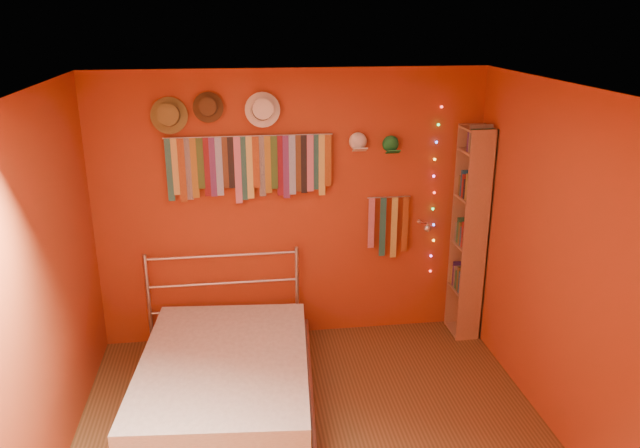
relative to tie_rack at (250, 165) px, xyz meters
name	(u,v)px	position (x,y,z in m)	size (l,w,h in m)	color
back_wall	(292,209)	(0.37, 0.07, -0.44)	(3.50, 0.02, 2.50)	#9E3D19
right_wall	(572,275)	(2.12, -1.68, -0.44)	(0.02, 3.50, 2.50)	#9E3D19
left_wall	(33,307)	(-1.38, -1.68, -0.44)	(0.02, 3.50, 2.50)	#9E3D19
ceiling	(318,93)	(0.37, -1.68, 0.81)	(3.50, 3.50, 0.02)	white
tie_rack	(250,165)	(0.00, 0.00, 0.00)	(1.45, 0.03, 0.60)	silver
small_tie_rack	(389,224)	(1.26, 0.00, -0.60)	(0.40, 0.03, 0.59)	silver
fedora_olive	(169,115)	(-0.65, -0.03, 0.45)	(0.31, 0.17, 0.30)	olive
fedora_brown	(208,107)	(-0.33, -0.03, 0.51)	(0.25, 0.14, 0.25)	#4D341B
fedora_white	(263,109)	(0.13, -0.03, 0.48)	(0.30, 0.16, 0.30)	white
cap_white	(358,142)	(0.95, 0.01, 0.18)	(0.17, 0.21, 0.17)	white
cap_green	(391,144)	(1.25, 0.01, 0.14)	(0.16, 0.21, 0.16)	#1A7836
fairy_lights	(434,193)	(1.69, 0.03, -0.32)	(0.06, 0.02, 1.60)	#FF3333
reading_lamp	(426,227)	(1.56, -0.16, -0.59)	(0.07, 0.30, 0.09)	silver
bookshelf	(474,233)	(2.02, -0.15, -0.67)	(0.25, 0.34, 2.00)	#916141
bed	(225,378)	(-0.28, -1.00, -1.47)	(1.54, 1.95, 0.92)	silver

